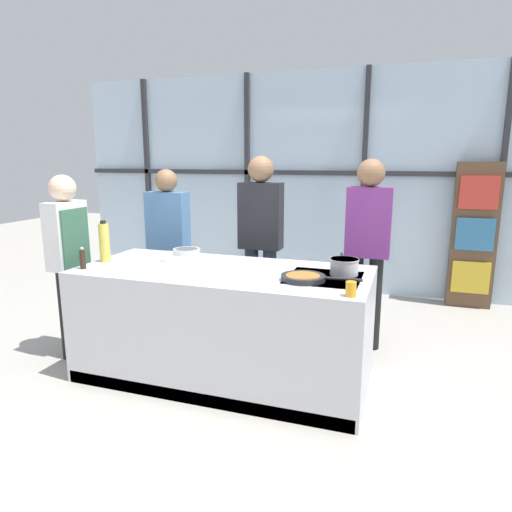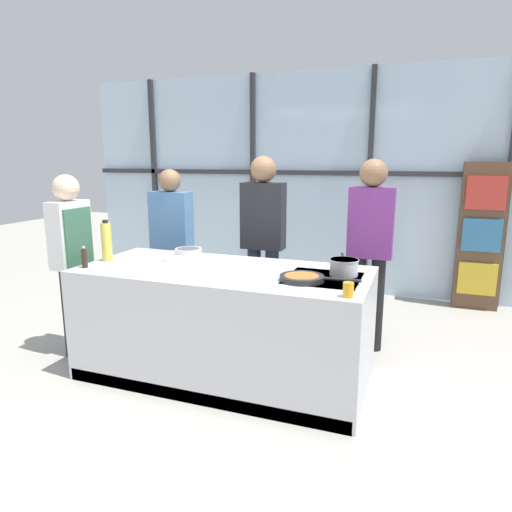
% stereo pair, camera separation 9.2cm
% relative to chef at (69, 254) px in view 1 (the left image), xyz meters
% --- Properties ---
extents(ground_plane, '(18.00, 18.00, 0.00)m').
position_rel_chef_xyz_m(ground_plane, '(1.41, 0.04, -0.92)').
color(ground_plane, '#ADA89E').
extents(back_window_wall, '(6.40, 0.10, 2.80)m').
position_rel_chef_xyz_m(back_window_wall, '(1.41, 2.79, 0.49)').
color(back_window_wall, silver).
rests_on(back_window_wall, ground_plane).
extents(bookshelf, '(0.48, 0.19, 1.69)m').
position_rel_chef_xyz_m(bookshelf, '(3.47, 2.61, -0.07)').
color(bookshelf, brown).
rests_on(bookshelf, ground_plane).
extents(demo_island, '(2.25, 1.00, 0.88)m').
position_rel_chef_xyz_m(demo_island, '(1.42, 0.04, -0.48)').
color(demo_island, silver).
rests_on(demo_island, ground_plane).
extents(chef, '(0.22, 0.37, 1.59)m').
position_rel_chef_xyz_m(chef, '(0.00, 0.00, 0.00)').
color(chef, black).
rests_on(chef, ground_plane).
extents(spectator_far_left, '(0.42, 0.23, 1.62)m').
position_rel_chef_xyz_m(spectator_far_left, '(0.41, 0.98, -0.00)').
color(spectator_far_left, black).
rests_on(spectator_far_left, ground_plane).
extents(spectator_center_left, '(0.41, 0.24, 1.74)m').
position_rel_chef_xyz_m(spectator_center_left, '(1.41, 0.98, 0.09)').
color(spectator_center_left, '#232838').
rests_on(spectator_center_left, ground_plane).
extents(spectator_center_right, '(0.39, 0.24, 1.72)m').
position_rel_chef_xyz_m(spectator_center_right, '(2.41, 0.98, 0.09)').
color(spectator_center_right, black).
rests_on(spectator_center_right, ground_plane).
extents(frying_pan, '(0.56, 0.31, 0.04)m').
position_rel_chef_xyz_m(frying_pan, '(2.08, -0.08, -0.01)').
color(frying_pan, '#232326').
rests_on(frying_pan, demo_island).
extents(saucepan, '(0.21, 0.39, 0.12)m').
position_rel_chef_xyz_m(saucepan, '(2.32, 0.17, 0.03)').
color(saucepan, silver).
rests_on(saucepan, demo_island).
extents(white_plate, '(0.26, 0.26, 0.01)m').
position_rel_chef_xyz_m(white_plate, '(0.91, 0.22, -0.03)').
color(white_plate, white).
rests_on(white_plate, demo_island).
extents(mixing_bowl, '(0.24, 0.24, 0.06)m').
position_rel_chef_xyz_m(mixing_bowl, '(0.91, 0.42, -0.00)').
color(mixing_bowl, silver).
rests_on(mixing_bowl, demo_island).
extents(oil_bottle, '(0.08, 0.08, 0.34)m').
position_rel_chef_xyz_m(oil_bottle, '(0.39, -0.02, 0.13)').
color(oil_bottle, '#E0CC4C').
rests_on(oil_bottle, demo_island).
extents(pepper_grinder, '(0.04, 0.04, 0.17)m').
position_rel_chef_xyz_m(pepper_grinder, '(0.38, -0.29, 0.04)').
color(pepper_grinder, '#332319').
rests_on(pepper_grinder, demo_island).
extents(juice_glass_near, '(0.07, 0.07, 0.09)m').
position_rel_chef_xyz_m(juice_glass_near, '(2.44, -0.36, 0.01)').
color(juice_glass_near, orange).
rests_on(juice_glass_near, demo_island).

